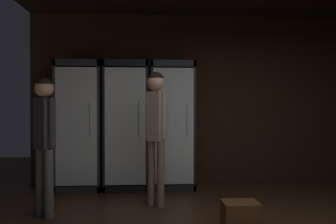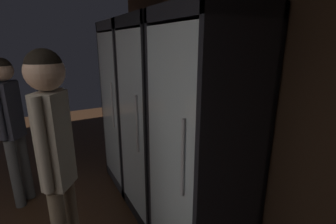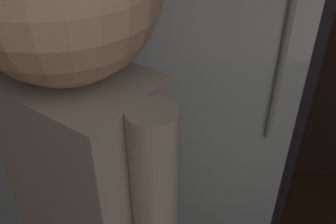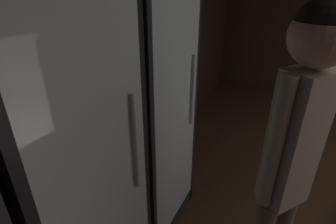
# 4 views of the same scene
# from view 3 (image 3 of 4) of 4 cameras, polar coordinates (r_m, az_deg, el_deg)

# --- Properties ---
(cooler_left) EXTENTS (0.68, 0.62, 1.97)m
(cooler_left) POSITION_cam_3_polar(r_m,az_deg,el_deg) (1.68, -19.89, 7.33)
(cooler_left) COLOR black
(cooler_left) RESTS_ON ground
(cooler_center) EXTENTS (0.68, 0.62, 1.97)m
(cooler_center) POSITION_cam_3_polar(r_m,az_deg,el_deg) (1.61, 5.19, 7.90)
(cooler_center) COLOR black
(cooler_center) RESTS_ON ground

